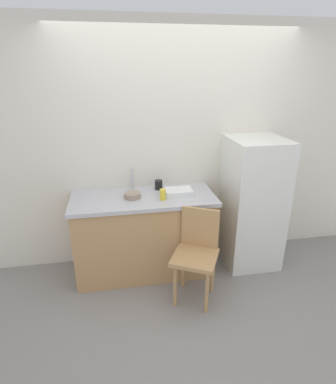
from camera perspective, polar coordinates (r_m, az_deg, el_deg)
ground_plane at (r=3.21m, az=5.04°, el=-19.58°), size 8.00×8.00×0.00m
back_wall at (r=3.49m, az=1.47°, el=8.09°), size 4.80×0.10×2.59m
cabinet_base at (r=3.43m, az=-4.30°, el=-7.95°), size 1.44×0.60×0.85m
countertop at (r=3.23m, az=-4.52°, el=-1.12°), size 1.48×0.64×0.04m
faucet at (r=3.41m, az=-6.52°, el=2.44°), size 0.02×0.02×0.23m
refrigerator at (r=3.60m, az=15.05°, el=-1.94°), size 0.58×0.61×1.44m
chair at (r=3.03m, az=5.23°, el=-10.67°), size 0.54×0.54×0.89m
dish_tray at (r=3.28m, az=1.94°, el=0.09°), size 0.28×0.20×0.05m
terracotta_bowl at (r=3.19m, az=-6.47°, el=-0.59°), size 0.17×0.17×0.06m
cup_yellow at (r=3.12m, az=-0.95°, el=-0.45°), size 0.06×0.06×0.11m
cup_black at (r=3.39m, az=-1.71°, el=1.32°), size 0.08×0.08×0.10m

